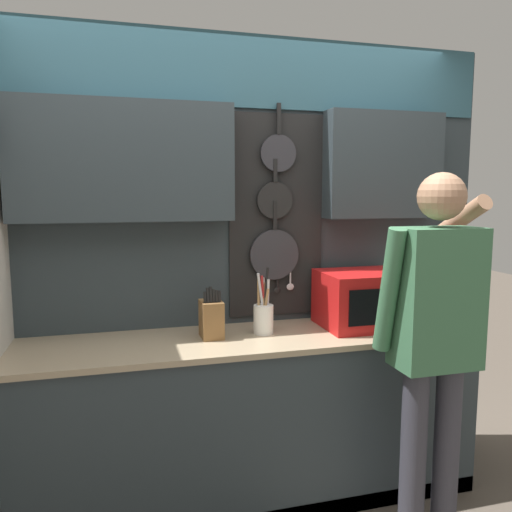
{
  "coord_description": "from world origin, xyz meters",
  "views": [
    {
      "loc": [
        -0.66,
        -2.47,
        1.66
      ],
      "look_at": [
        0.06,
        0.18,
        1.31
      ],
      "focal_mm": 35.0,
      "sensor_mm": 36.0,
      "label": 1
    }
  ],
  "objects_px": {
    "knife_block": "(211,319)",
    "utensil_crock": "(263,316)",
    "microwave": "(364,299)",
    "person": "(434,326)"
  },
  "relations": [
    {
      "from": "utensil_crock",
      "to": "microwave",
      "type": "bearing_deg",
      "value": -0.15
    },
    {
      "from": "utensil_crock",
      "to": "knife_block",
      "type": "bearing_deg",
      "value": -179.79
    },
    {
      "from": "knife_block",
      "to": "person",
      "type": "relative_size",
      "value": 0.16
    },
    {
      "from": "knife_block",
      "to": "utensil_crock",
      "type": "height_order",
      "value": "utensil_crock"
    },
    {
      "from": "microwave",
      "to": "knife_block",
      "type": "distance_m",
      "value": 0.87
    },
    {
      "from": "microwave",
      "to": "utensil_crock",
      "type": "relative_size",
      "value": 1.34
    },
    {
      "from": "knife_block",
      "to": "utensil_crock",
      "type": "distance_m",
      "value": 0.28
    },
    {
      "from": "microwave",
      "to": "person",
      "type": "relative_size",
      "value": 0.28
    },
    {
      "from": "microwave",
      "to": "person",
      "type": "distance_m",
      "value": 0.56
    },
    {
      "from": "knife_block",
      "to": "person",
      "type": "height_order",
      "value": "person"
    }
  ]
}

